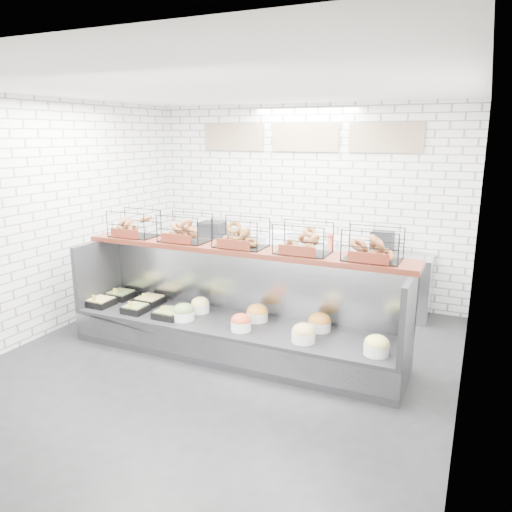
% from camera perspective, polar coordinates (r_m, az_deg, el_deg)
% --- Properties ---
extents(ground, '(5.50, 5.50, 0.00)m').
position_cam_1_polar(ground, '(5.83, -3.96, -12.17)').
color(ground, black).
rests_on(ground, ground).
extents(room_shell, '(5.02, 5.51, 3.01)m').
position_cam_1_polar(room_shell, '(5.80, -1.43, 8.92)').
color(room_shell, silver).
rests_on(room_shell, ground).
extents(display_case, '(4.00, 0.90, 1.20)m').
position_cam_1_polar(display_case, '(5.98, -2.49, -8.04)').
color(display_case, black).
rests_on(display_case, ground).
extents(bagel_shelf, '(4.10, 0.50, 0.40)m').
position_cam_1_polar(bagel_shelf, '(5.83, -1.77, 2.22)').
color(bagel_shelf, '#41150D').
rests_on(bagel_shelf, display_case).
extents(prep_counter, '(4.00, 0.60, 1.20)m').
position_cam_1_polar(prep_counter, '(7.75, 4.52, -1.83)').
color(prep_counter, '#93969B').
rests_on(prep_counter, ground).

